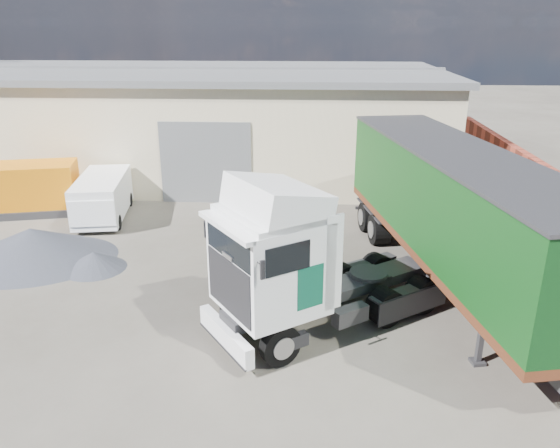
# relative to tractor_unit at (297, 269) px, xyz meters

# --- Properties ---
(ground) EXTENTS (120.00, 120.00, 0.00)m
(ground) POSITION_rel_tractor_unit_xyz_m (-2.30, 0.66, -1.79)
(ground) COLOR #2A2722
(ground) RESTS_ON ground
(warehouse) EXTENTS (30.60, 12.60, 5.42)m
(warehouse) POSITION_rel_tractor_unit_xyz_m (-8.30, 16.66, 0.88)
(warehouse) COLOR beige
(warehouse) RESTS_ON ground
(brick_boundary_wall) EXTENTS (0.35, 26.00, 2.50)m
(brick_boundary_wall) POSITION_rel_tractor_unit_xyz_m (9.20, 6.66, -0.54)
(brick_boundary_wall) COLOR maroon
(brick_boundary_wall) RESTS_ON ground
(tractor_unit) EXTENTS (6.45, 5.53, 4.25)m
(tractor_unit) POSITION_rel_tractor_unit_xyz_m (0.00, 0.00, 0.00)
(tractor_unit) COLOR black
(tractor_unit) RESTS_ON ground
(box_trailer) EXTENTS (4.98, 12.89, 4.19)m
(box_trailer) POSITION_rel_tractor_unit_xyz_m (4.47, 2.98, 0.77)
(box_trailer) COLOR #2D2D30
(box_trailer) RESTS_ON ground
(panel_van) EXTENTS (2.39, 4.47, 1.73)m
(panel_van) POSITION_rel_tractor_unit_xyz_m (-8.12, 8.15, -0.89)
(panel_van) COLOR black
(panel_van) RESTS_ON ground
(orange_skip) EXTENTS (3.74, 2.81, 2.09)m
(orange_skip) POSITION_rel_tractor_unit_xyz_m (-11.15, 8.96, -0.88)
(orange_skip) COLOR #2D2D30
(orange_skip) RESTS_ON ground
(gravel_heap) EXTENTS (7.36, 6.79, 1.15)m
(gravel_heap) POSITION_rel_tractor_unit_xyz_m (-9.12, 4.03, -1.25)
(gravel_heap) COLOR #1F222A
(gravel_heap) RESTS_ON ground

